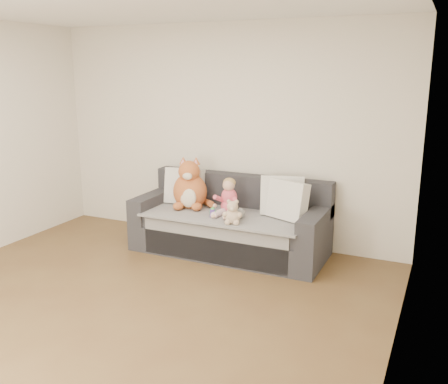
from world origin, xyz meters
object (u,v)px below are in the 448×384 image
sofa (231,225)px  teddy_bear (232,214)px  toddler (228,199)px  plush_cat (190,188)px  sippy_cup (213,212)px

sofa → teddy_bear: 0.53m
toddler → plush_cat: bearing=171.8°
sofa → sippy_cup: 0.37m
sofa → plush_cat: size_ratio=3.49×
plush_cat → teddy_bear: size_ratio=2.35×
sofa → teddy_bear: bearing=-64.1°
toddler → sippy_cup: bearing=-117.1°
toddler → plush_cat: 0.52m
sofa → teddy_bear: (0.20, -0.41, 0.27)m
plush_cat → teddy_bear: bearing=-45.9°
plush_cat → sofa: bearing=-15.1°
sippy_cup → teddy_bear: bearing=-24.3°
toddler → sippy_cup: 0.25m
sofa → sippy_cup: (-0.10, -0.27, 0.23)m
sofa → sippy_cup: bearing=-109.9°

